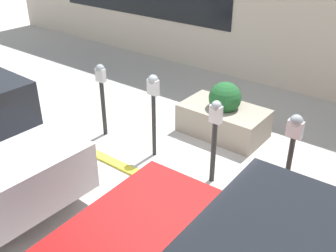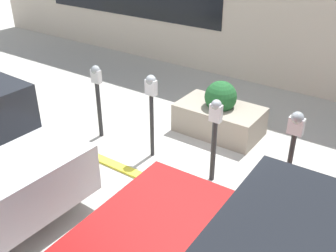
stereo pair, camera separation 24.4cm
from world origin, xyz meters
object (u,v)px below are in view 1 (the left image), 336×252
object	(u,v)px
parking_meter_middle	(153,100)
parking_meter_fourth	(102,89)
planter_box	(224,116)
parking_meter_second	(215,130)
parking_meter_nearest	(292,145)

from	to	relation	value
parking_meter_middle	parking_meter_fourth	world-z (taller)	parking_meter_middle
planter_box	parking_meter_fourth	bearing A→B (deg)	38.10
parking_meter_second	planter_box	distance (m)	1.54
parking_meter_nearest	parking_meter_fourth	bearing A→B (deg)	-0.01
parking_meter_nearest	parking_meter_middle	distance (m)	2.22
parking_meter_second	parking_meter_fourth	distance (m)	2.27
parking_meter_middle	parking_meter_second	bearing A→B (deg)	178.53
parking_meter_fourth	planter_box	bearing A→B (deg)	-141.90
parking_meter_middle	planter_box	distance (m)	1.54
parking_meter_second	planter_box	world-z (taller)	parking_meter_second
parking_meter_second	parking_meter_middle	xyz separation A→B (m)	(1.13, -0.03, 0.13)
parking_meter_second	parking_meter_fourth	world-z (taller)	parking_meter_fourth
parking_meter_nearest	parking_meter_fourth	size ratio (longest dim) A/B	1.08
parking_meter_second	planter_box	xyz separation A→B (m)	(0.60, -1.32, -0.51)
parking_meter_nearest	parking_meter_second	size ratio (longest dim) A/B	1.09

